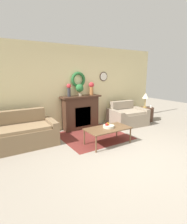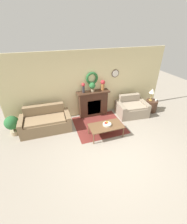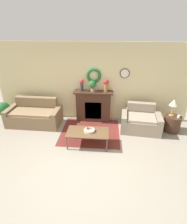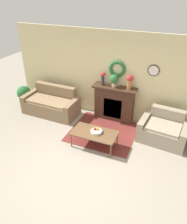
{
  "view_description": "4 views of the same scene",
  "coord_description": "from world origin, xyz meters",
  "views": [
    {
      "loc": [
        -2.62,
        -2.43,
        1.85
      ],
      "look_at": [
        -0.13,
        1.46,
        0.8
      ],
      "focal_mm": 28.0,
      "sensor_mm": 36.0,
      "label": 1
    },
    {
      "loc": [
        -1.73,
        -2.86,
        3.49
      ],
      "look_at": [
        -0.22,
        1.62,
        0.71
      ],
      "focal_mm": 24.0,
      "sensor_mm": 36.0,
      "label": 2
    },
    {
      "loc": [
        0.56,
        -3.13,
        3.09
      ],
      "look_at": [
        0.17,
        1.52,
        0.83
      ],
      "focal_mm": 28.0,
      "sensor_mm": 36.0,
      "label": 3
    },
    {
      "loc": [
        1.81,
        -3.24,
        3.79
      ],
      "look_at": [
        -0.11,
        1.35,
        0.85
      ],
      "focal_mm": 35.0,
      "sensor_mm": 36.0,
      "label": 4
    }
  ],
  "objects": [
    {
      "name": "potted_plant_floor_by_couch",
      "position": [
        -3.07,
        2.15,
        0.47
      ],
      "size": [
        0.49,
        0.49,
        0.75
      ],
      "color": "tan",
      "rests_on": "ground_plane"
    },
    {
      "name": "fireplace",
      "position": [
        0.08,
        2.57,
        0.56
      ],
      "size": [
        1.35,
        0.41,
        1.11
      ],
      "color": "#42281C",
      "rests_on": "ground_plane"
    },
    {
      "name": "potted_plant_on_mantel",
      "position": [
        0.05,
        2.55,
        1.35
      ],
      "size": [
        0.25,
        0.25,
        0.38
      ],
      "color": "tan",
      "rests_on": "fireplace"
    },
    {
      "name": "floor_rug",
      "position": [
        0.05,
        1.72,
        0.0
      ],
      "size": [
        1.88,
        1.74,
        0.01
      ],
      "color": "maroon",
      "rests_on": "ground_plane"
    },
    {
      "name": "wall_back",
      "position": [
        0.0,
        2.78,
        1.36
      ],
      "size": [
        6.8,
        0.16,
        2.7
      ],
      "color": "beige",
      "rests_on": "ground_plane"
    },
    {
      "name": "fruit_bowl",
      "position": [
        0.09,
        1.07,
        0.47
      ],
      "size": [
        0.3,
        0.3,
        0.12
      ],
      "color": "beige",
      "rests_on": "coffee_table"
    },
    {
      "name": "mug",
      "position": [
        2.82,
        1.94,
        0.58
      ],
      "size": [
        0.08,
        0.08,
        0.09
      ],
      "color": "silver",
      "rests_on": "side_table_by_loveseat"
    },
    {
      "name": "couch_left",
      "position": [
        -1.95,
        2.1,
        0.32
      ],
      "size": [
        1.83,
        0.92,
        0.89
      ],
      "rotation": [
        0.0,
        0.0,
        -0.02
      ],
      "color": "#846B4C",
      "rests_on": "ground_plane"
    },
    {
      "name": "loveseat_right",
      "position": [
        1.69,
        2.04,
        0.3
      ],
      "size": [
        1.34,
        1.04,
        0.82
      ],
      "rotation": [
        0.0,
        0.0,
        -0.1
      ],
      "color": "gray",
      "rests_on": "ground_plane"
    },
    {
      "name": "ground_plane",
      "position": [
        0.0,
        0.0,
        0.0
      ],
      "size": [
        16.0,
        16.0,
        0.0
      ],
      "primitive_type": "plane",
      "color": "gray"
    },
    {
      "name": "coffee_table",
      "position": [
        0.05,
        1.04,
        0.4
      ],
      "size": [
        1.18,
        0.64,
        0.43
      ],
      "color": "brown",
      "rests_on": "ground_plane"
    },
    {
      "name": "vase_on_mantel_left",
      "position": [
        -0.32,
        2.57,
        1.35
      ],
      "size": [
        0.14,
        0.14,
        0.4
      ],
      "color": "#2D2D33",
      "rests_on": "fireplace"
    },
    {
      "name": "table_lamp",
      "position": [
        2.64,
        2.08,
        0.96
      ],
      "size": [
        0.26,
        0.26,
        0.55
      ],
      "color": "#B28E42",
      "rests_on": "side_table_by_loveseat"
    },
    {
      "name": "side_table_by_loveseat",
      "position": [
        2.71,
        2.03,
        0.26
      ],
      "size": [
        0.52,
        0.52,
        0.53
      ],
      "color": "#42281C",
      "rests_on": "ground_plane"
    },
    {
      "name": "vase_on_mantel_right",
      "position": [
        0.51,
        2.57,
        1.36
      ],
      "size": [
        0.18,
        0.18,
        0.43
      ],
      "color": "#AD6B38",
      "rests_on": "fireplace"
    }
  ]
}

